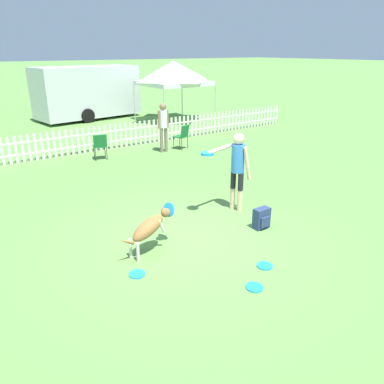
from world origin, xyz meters
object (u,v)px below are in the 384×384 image
object	(u,v)px
spectator_standing	(163,123)
equipment_trailer	(87,92)
handler_person	(236,163)
folding_chair_blue_left	(183,135)
backpack_on_grass	(262,218)
folding_chair_center	(100,144)
frisbee_midfield	(137,274)
frisbee_near_handler	(265,266)
frisbee_near_dog	(254,287)
leaping_dog	(150,227)
canopy_tent_main	(174,73)

from	to	relation	value
spectator_standing	equipment_trailer	xyz separation A→B (m)	(0.34, 8.05, 0.33)
handler_person	folding_chair_blue_left	xyz separation A→B (m)	(2.10, 5.22, -0.57)
backpack_on_grass	folding_chair_center	size ratio (longest dim) A/B	0.51
frisbee_midfield	spectator_standing	bearing A→B (deg)	55.58
frisbee_near_handler	frisbee_near_dog	world-z (taller)	same
frisbee_near_dog	spectator_standing	distance (m)	8.33
equipment_trailer	frisbee_near_dog	bearing A→B (deg)	-109.80
folding_chair_center	handler_person	bearing A→B (deg)	112.23
frisbee_midfield	folding_chair_blue_left	world-z (taller)	folding_chair_blue_left
spectator_standing	leaping_dog	bearing A→B (deg)	57.16
frisbee_near_dog	folding_chair_center	bearing A→B (deg)	83.89
frisbee_midfield	backpack_on_grass	bearing A→B (deg)	1.19
spectator_standing	backpack_on_grass	bearing A→B (deg)	76.81
backpack_on_grass	spectator_standing	xyz separation A→B (m)	(1.51, 6.28, 0.82)
handler_person	spectator_standing	world-z (taller)	handler_person
folding_chair_center	equipment_trailer	world-z (taller)	equipment_trailer
frisbee_near_handler	leaping_dog	bearing A→B (deg)	130.64
handler_person	canopy_tent_main	distance (m)	11.31
canopy_tent_main	spectator_standing	xyz separation A→B (m)	(-3.54, -4.86, -1.28)
backpack_on_grass	equipment_trailer	world-z (taller)	equipment_trailer
backpack_on_grass	frisbee_near_handler	bearing A→B (deg)	-132.66
frisbee_near_handler	frisbee_near_dog	bearing A→B (deg)	-149.14
frisbee_midfield	canopy_tent_main	bearing A→B (deg)	54.85
canopy_tent_main	leaping_dog	bearing A→B (deg)	-124.52
leaping_dog	folding_chair_center	size ratio (longest dim) A/B	1.45
handler_person	equipment_trailer	distance (m)	13.43
folding_chair_blue_left	canopy_tent_main	bearing A→B (deg)	-139.19
frisbee_midfield	frisbee_near_handler	bearing A→B (deg)	-28.52
handler_person	folding_chair_blue_left	size ratio (longest dim) A/B	1.98
frisbee_near_dog	folding_chair_blue_left	size ratio (longest dim) A/B	0.30
handler_person	backpack_on_grass	world-z (taller)	handler_person
canopy_tent_main	frisbee_near_handler	bearing A→B (deg)	-116.30
frisbee_midfield	equipment_trailer	xyz separation A→B (m)	(4.68, 14.39, 1.35)
frisbee_near_handler	backpack_on_grass	xyz separation A→B (m)	(0.98, 1.07, 0.20)
leaping_dog	frisbee_midfield	size ratio (longest dim) A/B	4.66
frisbee_midfield	folding_chair_blue_left	distance (m)	8.11
backpack_on_grass	equipment_trailer	bearing A→B (deg)	82.66
leaping_dog	equipment_trailer	xyz separation A→B (m)	(4.14, 13.87, 0.88)
frisbee_midfield	equipment_trailer	bearing A→B (deg)	71.98
frisbee_near_handler	spectator_standing	world-z (taller)	spectator_standing
folding_chair_center	spectator_standing	size ratio (longest dim) A/B	0.50
handler_person	backpack_on_grass	bearing A→B (deg)	158.40
frisbee_near_handler	frisbee_midfield	world-z (taller)	same
backpack_on_grass	spectator_standing	world-z (taller)	spectator_standing
canopy_tent_main	backpack_on_grass	bearing A→B (deg)	-114.38
backpack_on_grass	canopy_tent_main	world-z (taller)	canopy_tent_main
leaping_dog	folding_chair_center	distance (m)	6.37
canopy_tent_main	spectator_standing	size ratio (longest dim) A/B	1.74
backpack_on_grass	equipment_trailer	distance (m)	14.49
backpack_on_grass	canopy_tent_main	xyz separation A→B (m)	(5.05, 11.14, 2.10)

